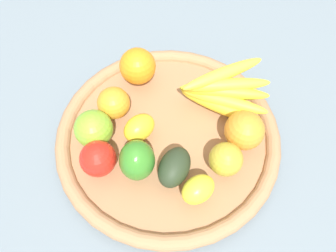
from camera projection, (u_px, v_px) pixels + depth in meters
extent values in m
plane|color=slate|center=(168.00, 140.00, 0.72)|extent=(2.40, 2.40, 0.00)
cylinder|color=#A3734E|center=(168.00, 137.00, 0.71)|extent=(0.45, 0.45, 0.02)
torus|color=#AA7B54|center=(168.00, 135.00, 0.70)|extent=(0.48, 0.48, 0.03)
ellipsoid|color=#273521|center=(174.00, 167.00, 0.61)|extent=(0.10, 0.09, 0.06)
ellipsoid|color=yellow|center=(139.00, 128.00, 0.66)|extent=(0.08, 0.06, 0.05)
sphere|color=gold|center=(226.00, 159.00, 0.62)|extent=(0.09, 0.09, 0.07)
ellipsoid|color=yellow|center=(221.00, 107.00, 0.70)|extent=(0.12, 0.18, 0.03)
ellipsoid|color=yellow|center=(224.00, 101.00, 0.69)|extent=(0.14, 0.16, 0.03)
ellipsoid|color=yellow|center=(225.00, 93.00, 0.69)|extent=(0.17, 0.14, 0.03)
ellipsoid|color=yellow|center=(226.00, 85.00, 0.68)|extent=(0.18, 0.11, 0.03)
ellipsoid|color=yellow|center=(223.00, 74.00, 0.68)|extent=(0.19, 0.05, 0.03)
sphere|color=orange|center=(114.00, 103.00, 0.68)|extent=(0.09, 0.09, 0.07)
sphere|color=#7EBA2F|center=(94.00, 129.00, 0.64)|extent=(0.10, 0.10, 0.08)
sphere|color=orange|center=(138.00, 66.00, 0.72)|extent=(0.08, 0.08, 0.08)
sphere|color=red|center=(99.00, 160.00, 0.61)|extent=(0.10, 0.10, 0.07)
ellipsoid|color=yellow|center=(198.00, 189.00, 0.59)|extent=(0.07, 0.05, 0.05)
ellipsoid|color=#378127|center=(137.00, 160.00, 0.60)|extent=(0.10, 0.10, 0.08)
sphere|color=orange|center=(244.00, 130.00, 0.64)|extent=(0.08, 0.08, 0.08)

